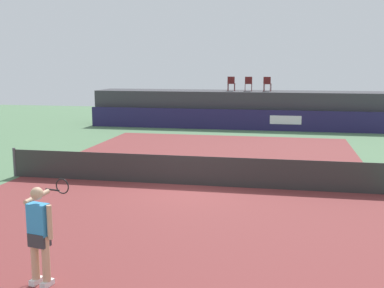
# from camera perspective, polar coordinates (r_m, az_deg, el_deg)

# --- Properties ---
(ground_plane) EXTENTS (48.00, 48.00, 0.00)m
(ground_plane) POSITION_cam_1_polar(r_m,az_deg,el_deg) (18.36, 1.68, -2.61)
(ground_plane) COLOR #4C704C
(court_inner) EXTENTS (12.00, 22.00, 0.00)m
(court_inner) POSITION_cam_1_polar(r_m,az_deg,el_deg) (15.48, -0.17, -4.88)
(court_inner) COLOR maroon
(court_inner) RESTS_ON ground
(sponsor_wall) EXTENTS (18.00, 0.22, 1.20)m
(sponsor_wall) POSITION_cam_1_polar(r_m,az_deg,el_deg) (28.55, 5.22, 2.90)
(sponsor_wall) COLOR #231E4C
(sponsor_wall) RESTS_ON ground
(spectator_platform) EXTENTS (18.00, 2.80, 2.20)m
(spectator_platform) POSITION_cam_1_polar(r_m,az_deg,el_deg) (30.28, 5.58, 4.22)
(spectator_platform) COLOR #38383D
(spectator_platform) RESTS_ON ground
(spectator_chair_far_left) EXTENTS (0.44, 0.44, 0.89)m
(spectator_chair_far_left) POSITION_cam_1_polar(r_m,az_deg,el_deg) (30.13, 4.69, 7.24)
(spectator_chair_far_left) COLOR #561919
(spectator_chair_far_left) RESTS_ON spectator_platform
(spectator_chair_left) EXTENTS (0.48, 0.48, 0.89)m
(spectator_chair_left) POSITION_cam_1_polar(r_m,az_deg,el_deg) (30.01, 6.73, 7.20)
(spectator_chair_left) COLOR #561919
(spectator_chair_left) RESTS_ON spectator_platform
(spectator_chair_center) EXTENTS (0.48, 0.48, 0.89)m
(spectator_chair_center) POSITION_cam_1_polar(r_m,az_deg,el_deg) (29.90, 8.93, 7.14)
(spectator_chair_center) COLOR #561919
(spectator_chair_center) RESTS_ON spectator_platform
(tennis_net) EXTENTS (12.40, 0.02, 0.95)m
(tennis_net) POSITION_cam_1_polar(r_m,az_deg,el_deg) (15.37, -0.17, -3.17)
(tennis_net) COLOR #2D2D2D
(tennis_net) RESTS_ON ground
(net_post_near) EXTENTS (0.10, 0.10, 1.00)m
(net_post_near) POSITION_cam_1_polar(r_m,az_deg,el_deg) (17.65, -20.33, -2.04)
(net_post_near) COLOR #4C4C51
(net_post_near) RESTS_ON ground
(tennis_player) EXTENTS (0.57, 1.21, 1.77)m
(tennis_player) POSITION_cam_1_polar(r_m,az_deg,el_deg) (8.85, -17.61, -9.95)
(tennis_player) COLOR white
(tennis_player) RESTS_ON court_inner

